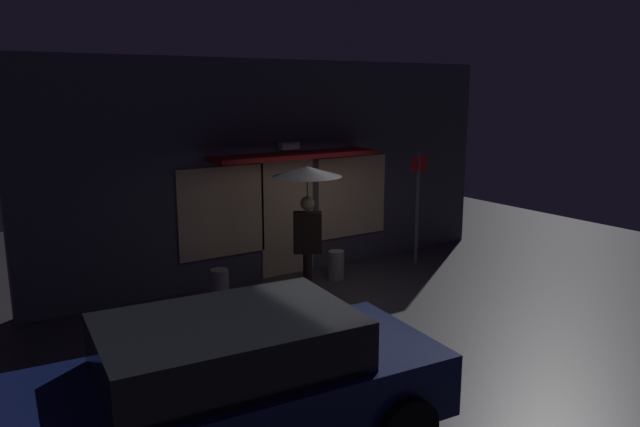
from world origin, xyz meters
TOP-DOWN VIEW (x-y plane):
  - ground_plane at (0.00, 0.00)m, footprint 18.00×18.00m
  - building_facade at (0.00, 2.34)m, footprint 9.43×1.00m
  - person_with_umbrella at (-0.49, 0.70)m, footprint 1.12×1.12m
  - parked_car at (-3.38, -2.52)m, footprint 4.32×2.24m
  - street_sign_post at (2.49, 1.33)m, footprint 0.40×0.07m
  - sidewalk_bollard at (0.59, 1.41)m, footprint 0.30×0.30m
  - sidewalk_bollard_2 at (-1.77, 1.36)m, footprint 0.30×0.30m

SIDE VIEW (x-z plane):
  - ground_plane at x=0.00m, z-range 0.00..0.00m
  - sidewalk_bollard at x=0.59m, z-range 0.00..0.53m
  - sidewalk_bollard_2 at x=-1.77m, z-range 0.00..0.59m
  - parked_car at x=-3.38m, z-range 0.02..1.42m
  - street_sign_post at x=2.49m, z-range 0.16..2.45m
  - person_with_umbrella at x=-0.49m, z-range 0.59..2.85m
  - building_facade at x=0.00m, z-range -0.01..3.97m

